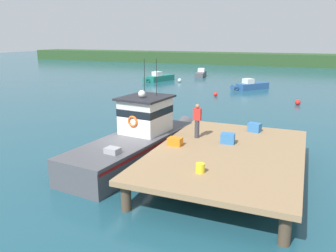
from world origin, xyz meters
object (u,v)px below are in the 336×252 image
(crate_stack_mid_dock, at_px, (228,138))
(mooring_buoy_spare_mooring, at_px, (298,102))
(moored_boat_off_the_point, at_px, (201,74))
(crate_single_far, at_px, (255,127))
(moored_boat_far_right, at_px, (159,78))
(mooring_buoy_outer, at_px, (216,94))
(main_fishing_boat, at_px, (139,139))
(mooring_buoy_channel_marker, at_px, (180,80))
(crate_single_by_cleat, at_px, (175,142))
(bait_bucket, at_px, (200,168))
(deckhand_by_the_boat, at_px, (197,120))
(moored_boat_mid_harbor, at_px, (250,86))

(crate_stack_mid_dock, xyz_separation_m, mooring_buoy_spare_mooring, (2.49, 16.97, -1.19))
(moored_boat_off_the_point, xyz_separation_m, mooring_buoy_spare_mooring, (14.33, -17.66, -0.18))
(crate_single_far, xyz_separation_m, moored_boat_far_right, (-16.34, 24.83, -0.97))
(mooring_buoy_outer, relative_size, mooring_buoy_spare_mooring, 0.85)
(crate_stack_mid_dock, relative_size, moored_boat_off_the_point, 0.12)
(moored_boat_off_the_point, bearing_deg, mooring_buoy_spare_mooring, -50.95)
(main_fishing_boat, relative_size, crate_stack_mid_dock, 16.57)
(moored_boat_off_the_point, xyz_separation_m, mooring_buoy_outer, (6.47, -16.05, -0.22))
(mooring_buoy_channel_marker, bearing_deg, crate_single_by_cleat, -69.82)
(moored_boat_far_right, bearing_deg, bait_bucket, -63.57)
(crate_stack_mid_dock, bearing_deg, mooring_buoy_channel_marker, 114.67)
(crate_stack_mid_dock, distance_m, mooring_buoy_spare_mooring, 17.20)
(mooring_buoy_outer, bearing_deg, main_fishing_boat, -86.70)
(bait_bucket, xyz_separation_m, mooring_buoy_channel_marker, (-12.41, 31.02, -1.12))
(deckhand_by_the_boat, bearing_deg, bait_bucket, -70.67)
(mooring_buoy_spare_mooring, bearing_deg, crate_stack_mid_dock, -98.33)
(mooring_buoy_channel_marker, bearing_deg, deckhand_by_the_boat, -67.84)
(main_fishing_boat, bearing_deg, mooring_buoy_channel_marker, 106.63)
(main_fishing_boat, relative_size, deckhand_by_the_boat, 6.10)
(deckhand_by_the_boat, bearing_deg, mooring_buoy_outer, 101.83)
(mooring_buoy_spare_mooring, bearing_deg, moored_boat_off_the_point, 129.05)
(crate_single_by_cleat, relative_size, moored_boat_mid_harbor, 0.13)
(deckhand_by_the_boat, relative_size, moored_boat_off_the_point, 0.33)
(crate_single_by_cleat, distance_m, moored_boat_off_the_point, 37.12)
(crate_single_by_cleat, xyz_separation_m, deckhand_by_the_boat, (0.53, 1.48, 0.69))
(main_fishing_boat, bearing_deg, moored_boat_mid_harbor, 86.76)
(mooring_buoy_outer, bearing_deg, mooring_buoy_spare_mooring, -11.59)
(mooring_buoy_outer, height_order, mooring_buoy_spare_mooring, mooring_buoy_spare_mooring)
(main_fishing_boat, xyz_separation_m, moored_boat_off_the_point, (-7.56, 35.00, -0.59))
(crate_stack_mid_dock, bearing_deg, bait_bucket, -92.28)
(moored_boat_off_the_point, height_order, mooring_buoy_spare_mooring, moored_boat_off_the_point)
(crate_single_by_cleat, bearing_deg, mooring_buoy_channel_marker, 110.18)
(mooring_buoy_spare_mooring, bearing_deg, bait_bucket, -97.26)
(crate_single_far, distance_m, mooring_buoy_outer, 17.36)
(moored_boat_far_right, bearing_deg, moored_boat_mid_harbor, -12.36)
(crate_stack_mid_dock, distance_m, bait_bucket, 3.69)
(moored_boat_far_right, bearing_deg, mooring_buoy_outer, -40.48)
(crate_single_by_cleat, xyz_separation_m, mooring_buoy_spare_mooring, (4.57, 18.15, -1.13))
(crate_stack_mid_dock, xyz_separation_m, bait_bucket, (-0.15, -3.69, -0.06))
(bait_bucket, xyz_separation_m, mooring_buoy_outer, (-5.23, 22.27, -1.17))
(crate_single_far, distance_m, bait_bucket, 6.17)
(bait_bucket, bearing_deg, deckhand_by_the_boat, 109.33)
(moored_boat_off_the_point, bearing_deg, mooring_buoy_channel_marker, -95.59)
(main_fishing_boat, bearing_deg, crate_stack_mid_dock, 4.97)
(crate_stack_mid_dock, height_order, deckhand_by_the_boat, deckhand_by_the_boat)
(moored_boat_off_the_point, height_order, mooring_buoy_channel_marker, moored_boat_off_the_point)
(moored_boat_far_right, distance_m, moored_boat_off_the_point, 8.25)
(moored_boat_off_the_point, bearing_deg, moored_boat_mid_harbor, -48.58)
(moored_boat_off_the_point, xyz_separation_m, mooring_buoy_channel_marker, (-0.71, -7.30, -0.17))
(bait_bucket, bearing_deg, moored_boat_off_the_point, 106.97)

